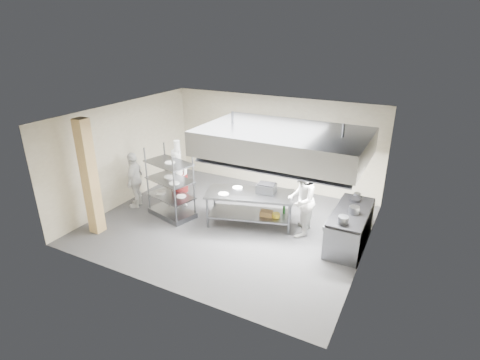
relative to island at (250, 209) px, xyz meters
The scene contains 23 objects.
floor 0.71m from the island, 149.63° to the right, with size 7.00×7.00×0.00m, color #303033.
ceiling 2.60m from the island, 149.63° to the right, with size 7.00×7.00×0.00m, color silver.
wall_back 2.95m from the island, 99.88° to the left, with size 7.00×7.00×0.00m, color #B5AA8F.
wall_left 4.12m from the island, behind, with size 6.00×6.00×0.00m, color #B5AA8F.
wall_right 3.21m from the island, ahead, with size 6.00×6.00×0.00m, color #B5AA8F.
column 4.15m from the island, 147.16° to the right, with size 0.30×0.30×3.00m, color #DCB370.
exhaust_hood 2.12m from the island, ahead, with size 4.00×2.50×0.60m, color gray.
hood_strip_a 1.63m from the island, 121.21° to the left, with size 1.60×0.12×0.04m, color white.
hood_strip_b 2.37m from the island, ahead, with size 1.60×0.12×0.04m, color white.
wall_shelf 3.07m from the island, 62.64° to the left, with size 1.50×0.28×0.04m, color gray.
island is the anchor object (origin of this frame).
island_worktop 0.42m from the island, ahead, with size 2.30×0.96×0.06m, color gray.
island_undershelf 0.16m from the island, 90.00° to the left, with size 2.12×0.86×0.04m, color slate.
pass_rack 2.30m from the island, 165.70° to the right, with size 1.30×0.76×1.96m, color gray, non-canonical shape.
cooking_range 2.62m from the island, ahead, with size 0.80×2.00×0.84m, color slate.
range_top 2.65m from the island, ahead, with size 0.78×1.96×0.06m, color black.
chef_head 2.32m from the island, behind, with size 0.65×0.43×1.79m, color white.
chef_line 1.46m from the island, ahead, with size 0.94×0.73×1.94m, color silver.
chef_plating 3.54m from the island, behind, with size 0.98×0.41×1.67m, color silver.
griddle 0.72m from the island, 31.99° to the left, with size 0.48×0.38×0.24m, color gray.
wicker_basket 0.47m from the island, ahead, with size 0.32×0.22×0.14m, color brown.
stockpot 2.73m from the island, ahead, with size 0.25×0.25×0.17m, color gray.
plate_stack 2.25m from the island, 165.70° to the right, with size 0.28×0.28×0.05m, color white.
Camera 1 is at (4.37, -7.83, 4.97)m, focal length 28.00 mm.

